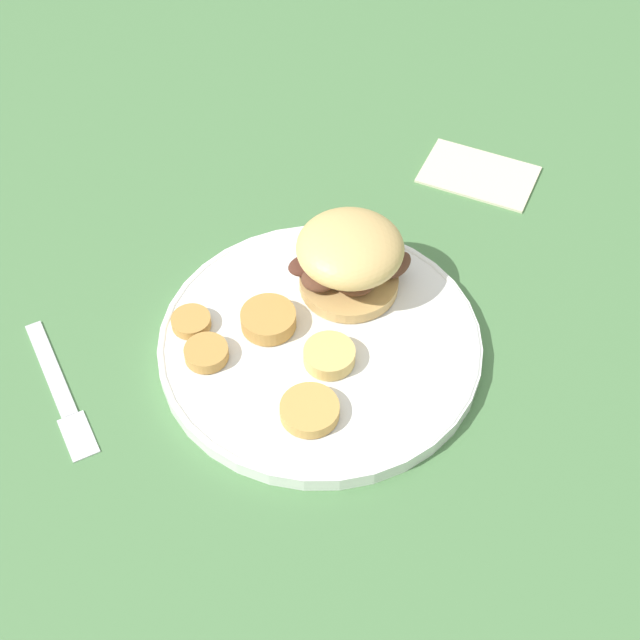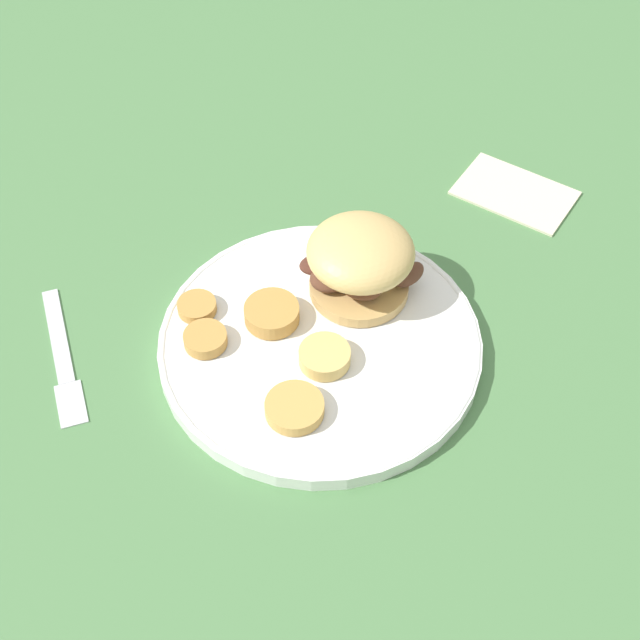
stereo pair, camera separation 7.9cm
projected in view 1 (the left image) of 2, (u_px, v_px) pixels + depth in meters
ground_plane at (320, 349)px, 0.83m from camera, size 4.00×4.00×0.00m
dinner_plate at (320, 343)px, 0.82m from camera, size 0.30×0.30×0.02m
sandwich at (349, 256)px, 0.83m from camera, size 0.12×0.11×0.07m
potato_round_0 at (268, 319)px, 0.82m from camera, size 0.05×0.05×0.02m
potato_round_1 at (330, 355)px, 0.79m from camera, size 0.05×0.05×0.01m
potato_round_2 at (191, 322)px, 0.82m from camera, size 0.04×0.04×0.01m
potato_round_3 at (310, 410)px, 0.76m from camera, size 0.05×0.05×0.01m
potato_round_4 at (206, 353)px, 0.80m from camera, size 0.04×0.04×0.01m
fork at (59, 389)px, 0.80m from camera, size 0.05×0.17×0.00m
napkin at (479, 174)px, 0.98m from camera, size 0.14×0.14×0.01m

